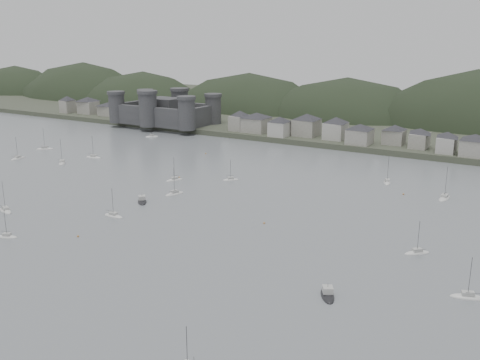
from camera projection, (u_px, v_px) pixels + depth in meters
The scene contains 9 objects.
ground at pixel (85, 270), 131.91m from camera, with size 900.00×900.00×0.00m, color slate.
far_shore_land at pixel (400, 117), 375.07m from camera, with size 900.00×250.00×3.00m, color #383D2D.
forested_ridge at pixel (396, 141), 354.86m from camera, with size 851.55×103.94×102.57m.
castle at pixel (165, 111), 337.52m from camera, with size 66.00×43.00×20.00m.
waterfront_town at pixel (445, 139), 255.72m from camera, with size 451.48×28.46×12.92m.
moored_fleet at pixel (172, 193), 196.47m from camera, with size 249.74×176.76×12.82m.
motor_launch_near at pixel (327, 295), 118.63m from camera, with size 6.60×8.48×3.93m.
motor_launch_far at pixel (142, 201), 186.43m from camera, with size 8.06×8.20×4.01m.
mooring_buoys at pixel (267, 201), 187.64m from camera, with size 154.31×113.41×0.70m.
Camera 1 is at (96.17, -83.74, 56.21)m, focal length 39.53 mm.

